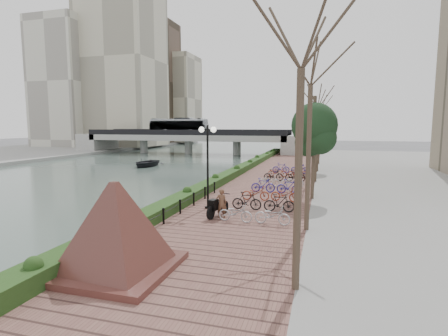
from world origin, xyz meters
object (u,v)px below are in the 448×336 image
at_px(motorcycle, 218,206).
at_px(boat, 146,163).
at_px(granite_monument, 116,226).
at_px(pedestrian, 221,203).
at_px(lamppost, 208,148).

xyz_separation_m(motorcycle, boat, (-16.30, 22.20, -0.55)).
xyz_separation_m(granite_monument, motorcycle, (1.13, 7.43, -0.92)).
distance_m(granite_monument, boat, 33.32).
distance_m(motorcycle, boat, 27.55).
bearing_deg(motorcycle, pedestrian, -29.05).
bearing_deg(pedestrian, boat, -73.78).
relative_size(pedestrian, boat, 0.32).
height_order(motorcycle, boat, motorcycle).
distance_m(granite_monument, pedestrian, 7.37).
bearing_deg(motorcycle, lamppost, 137.57).
bearing_deg(lamppost, granite_monument, -90.40).
height_order(granite_monument, pedestrian, granite_monument).
bearing_deg(pedestrian, lamppost, -73.19).
bearing_deg(pedestrian, motorcycle, -61.87).
height_order(granite_monument, lamppost, lamppost).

